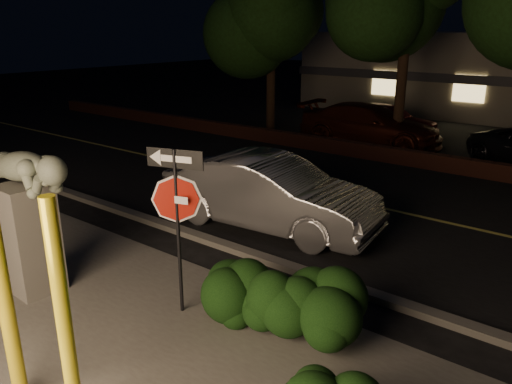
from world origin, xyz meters
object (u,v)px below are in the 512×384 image
signpost (177,200)px  sculpture (26,205)px  silver_sedan (270,193)px  yellow_pole_right (67,342)px  parked_car_red (386,120)px  parked_car_darkred (370,125)px

signpost → sculpture: (-2.35, -1.03, -0.31)m
sculpture → silver_sedan: sculpture is taller
signpost → silver_sedan: size_ratio=0.54×
signpost → sculpture: signpost is taller
yellow_pole_right → silver_sedan: yellow_pole_right is taller
yellow_pole_right → silver_sedan: bearing=109.5°
signpost → silver_sedan: (-0.97, 3.64, -1.05)m
parked_car_red → yellow_pole_right: bearing=-162.6°
sculpture → signpost: bearing=25.6°
yellow_pole_right → parked_car_darkred: 15.62m
silver_sedan → sculpture: bearing=158.0°
silver_sedan → parked_car_red: size_ratio=1.18×
yellow_pole_right → parked_car_darkred: (-4.07, 15.06, -0.67)m
silver_sedan → parked_car_darkred: bearing=6.4°
parked_car_red → parked_car_darkred: size_ratio=0.77×
silver_sedan → parked_car_darkred: 8.99m
signpost → parked_car_darkred: (-2.81, 12.44, -1.08)m
parked_car_red → parked_car_darkred: parked_car_darkred is taller
signpost → parked_car_darkred: 12.80m
sculpture → parked_car_red: 15.40m
sculpture → yellow_pole_right: bearing=-21.9°
yellow_pole_right → parked_car_darkred: bearing=105.1°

